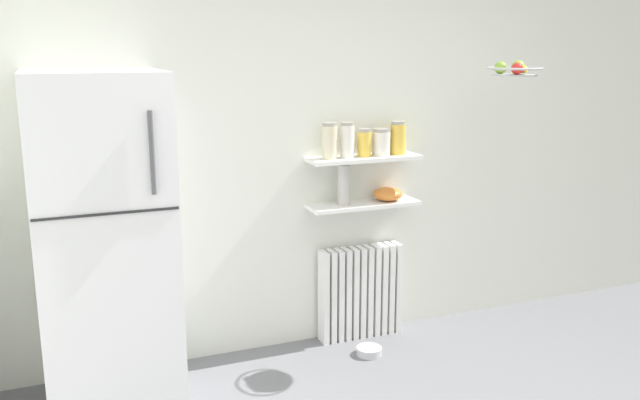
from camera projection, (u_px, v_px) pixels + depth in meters
The scene contains 14 objects.
back_wall at pixel (320, 145), 4.34m from camera, with size 7.04×0.10×2.60m, color silver.
refrigerator at pixel (105, 245), 3.55m from camera, with size 0.68×0.73×1.80m.
radiator at pixel (360, 292), 4.53m from camera, with size 0.57×0.12×0.63m.
wall_shelf_lower at pixel (364, 205), 4.36m from camera, with size 0.74×0.22×0.03m, color white.
wall_shelf_upper at pixel (364, 158), 4.30m from camera, with size 0.74×0.22×0.03m, color white.
storage_jar_0 at pixel (330, 141), 4.18m from camera, with size 0.10×0.10×0.23m.
storage_jar_1 at pixel (347, 140), 4.23m from camera, with size 0.09×0.09×0.22m.
storage_jar_2 at pixel (364, 143), 4.27m from camera, with size 0.09×0.09×0.18m.
storage_jar_3 at pixel (381, 142), 4.32m from camera, with size 0.12×0.12×0.17m.
storage_jar_4 at pixel (398, 138), 4.36m from camera, with size 0.10×0.10×0.21m.
vase at pixel (344, 185), 4.28m from camera, with size 0.08×0.08×0.26m, color #B2ADA8.
shelf_bowl at pixel (388, 194), 4.41m from camera, with size 0.19×0.19×0.09m, color orange.
pet_food_bowl at pixel (369, 351), 4.30m from camera, with size 0.16×0.16×0.05m, color #B7B7BC.
hanging_fruit_basket at pixel (515, 69), 4.03m from camera, with size 0.33×0.33×0.09m.
Camera 1 is at (-1.62, -1.94, 1.92)m, focal length 37.94 mm.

